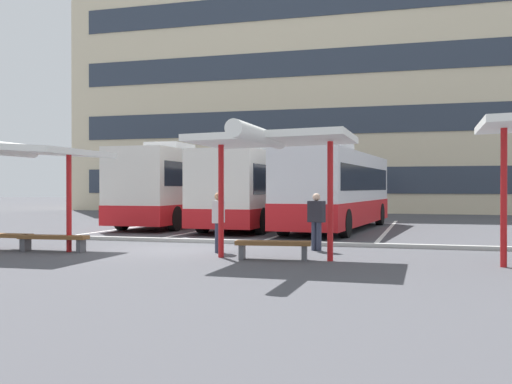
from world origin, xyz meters
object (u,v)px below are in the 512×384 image
(waiting_passenger_0, at_px, (218,218))
(waiting_shelter_2, at_px, (271,142))
(coach_bus_1, at_px, (260,190))
(waiting_passenger_1, at_px, (316,218))
(bench_3, at_px, (53,239))
(waiting_shelter_1, at_px, (21,152))
(coach_bus_0, at_px, (181,188))
(bench_4, at_px, (273,246))
(coach_bus_2, at_px, (338,191))

(waiting_passenger_0, bearing_deg, waiting_shelter_2, -35.56)
(coach_bus_1, relative_size, waiting_passenger_1, 6.61)
(waiting_shelter_2, bearing_deg, bench_3, 178.00)
(waiting_passenger_0, distance_m, waiting_passenger_1, 2.71)
(waiting_shelter_1, relative_size, waiting_shelter_2, 1.08)
(coach_bus_0, xyz_separation_m, waiting_passenger_0, (5.50, -10.42, -0.79))
(waiting_passenger_0, bearing_deg, waiting_passenger_1, 26.40)
(bench_3, bearing_deg, bench_4, -0.55)
(coach_bus_1, relative_size, waiting_passenger_0, 6.51)
(coach_bus_0, relative_size, bench_4, 5.57)
(coach_bus_1, bearing_deg, waiting_passenger_0, -80.78)
(bench_4, relative_size, waiting_passenger_0, 1.15)
(coach_bus_0, bearing_deg, coach_bus_2, -7.02)
(coach_bus_1, bearing_deg, coach_bus_0, 171.98)
(coach_bus_0, relative_size, coach_bus_2, 0.94)
(coach_bus_1, bearing_deg, bench_3, -104.00)
(coach_bus_0, height_order, coach_bus_1, coach_bus_0)
(coach_bus_1, height_order, waiting_passenger_1, coach_bus_1)
(waiting_shelter_1, distance_m, waiting_passenger_1, 8.23)
(coach_bus_2, height_order, waiting_passenger_0, coach_bus_2)
(coach_bus_0, xyz_separation_m, bench_3, (1.17, -11.49, -1.37))
(coach_bus_0, xyz_separation_m, coach_bus_2, (7.32, -0.90, -0.13))
(coach_bus_1, bearing_deg, waiting_shelter_2, -73.09)
(coach_bus_2, bearing_deg, bench_4, -90.21)
(waiting_shelter_2, xyz_separation_m, waiting_passenger_0, (-1.79, 1.28, -1.91))
(bench_3, xyz_separation_m, waiting_passenger_0, (4.33, 1.06, 0.58))
(coach_bus_0, height_order, coach_bus_2, coach_bus_0)
(coach_bus_1, distance_m, bench_4, 11.58)
(waiting_shelter_2, bearing_deg, coach_bus_0, 121.90)
(bench_3, height_order, waiting_shelter_2, waiting_shelter_2)
(coach_bus_2, xyz_separation_m, bench_3, (-6.16, -10.59, -1.24))
(coach_bus_1, bearing_deg, waiting_passenger_1, -65.09)
(waiting_shelter_2, distance_m, waiting_passenger_1, 3.20)
(coach_bus_0, distance_m, coach_bus_1, 3.93)
(coach_bus_2, xyz_separation_m, waiting_shelter_2, (-0.04, -10.80, 1.24))
(waiting_shelter_2, relative_size, waiting_passenger_1, 2.95)
(waiting_shelter_1, distance_m, waiting_passenger_0, 5.66)
(waiting_passenger_0, bearing_deg, waiting_shelter_1, -166.84)
(waiting_shelter_2, height_order, waiting_passenger_0, waiting_shelter_2)
(coach_bus_1, distance_m, coach_bus_2, 3.45)
(waiting_shelter_2, distance_m, waiting_passenger_0, 2.91)
(coach_bus_2, relative_size, waiting_passenger_1, 6.92)
(bench_4, xyz_separation_m, waiting_passenger_0, (-1.79, 1.12, 0.58))
(coach_bus_0, relative_size, waiting_passenger_0, 6.41)
(coach_bus_2, relative_size, bench_4, 5.91)
(waiting_shelter_1, bearing_deg, coach_bus_2, 56.71)
(waiting_passenger_1, bearing_deg, coach_bus_0, 130.66)
(bench_3, xyz_separation_m, waiting_shelter_2, (6.12, -0.21, 2.48))
(coach_bus_2, distance_m, waiting_passenger_1, 8.37)
(coach_bus_0, bearing_deg, coach_bus_1, -8.02)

